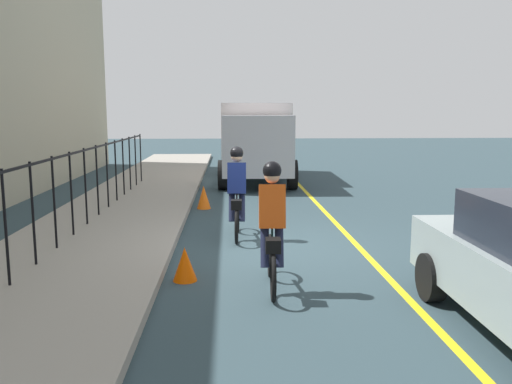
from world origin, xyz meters
The scene contains 9 objects.
ground_plane centered at (0.00, 0.00, 0.00)m, with size 80.00×80.00×0.00m, color #2C3F45.
lane_line_centre centered at (0.00, -1.60, 0.00)m, with size 36.00×0.12×0.01m, color yellow.
sidewalk centered at (0.00, 3.40, 0.07)m, with size 40.00×3.20×0.15m, color gray.
iron_fence centered at (1.00, 3.80, 1.23)m, with size 14.91×0.04×1.60m.
cyclist_lead centered at (0.68, 0.65, 0.91)m, with size 1.71×0.37×1.83m.
cyclist_follow centered at (-2.42, 0.21, 0.91)m, with size 1.71×0.37×1.83m.
box_truck_background centered at (9.77, -0.19, 1.55)m, with size 6.77×2.69×2.78m.
traffic_cone_near centered at (-1.94, 1.46, 0.26)m, with size 0.36×0.36×0.51m, color #F45101.
traffic_cone_far centered at (3.96, 1.46, 0.30)m, with size 0.36×0.36×0.60m, color #FE630F.
Camera 1 is at (-9.52, 0.79, 2.49)m, focal length 36.86 mm.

